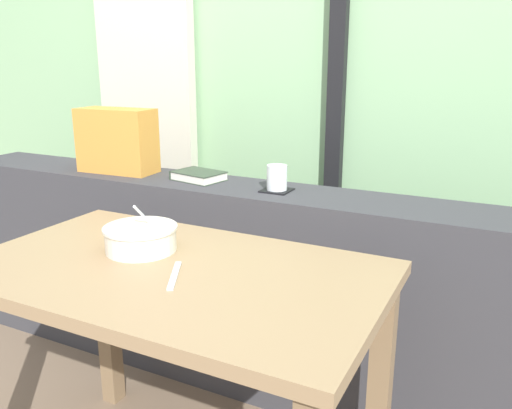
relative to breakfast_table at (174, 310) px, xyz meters
name	(u,v)px	position (x,y,z in m)	size (l,w,h in m)	color
outdoor_backdrop	(316,25)	(-0.09, 1.25, 0.79)	(4.80, 0.08, 2.80)	#8EBC89
curtain_left_panel	(145,60)	(-0.96, 1.15, 0.64)	(0.56, 0.06, 2.50)	beige
window_divider_post	(338,48)	(0.04, 1.18, 0.69)	(0.07, 0.05, 2.60)	black
dark_console_ledge	(251,288)	(-0.09, 0.62, -0.21)	(2.80, 0.29, 0.80)	#38383D
breakfast_table	(174,310)	(0.00, 0.00, 0.00)	(1.10, 0.65, 0.73)	#826849
coaster_square	(277,190)	(0.02, 0.61, 0.19)	(0.10, 0.10, 0.01)	black
juice_glass	(277,179)	(0.02, 0.61, 0.24)	(0.07, 0.07, 0.09)	white
closed_book	(198,176)	(-0.32, 0.64, 0.21)	(0.21, 0.17, 0.03)	#334233
throw_pillow	(117,141)	(-0.70, 0.62, 0.32)	(0.32, 0.14, 0.26)	#D18938
soup_bowl	(141,238)	(-0.15, 0.06, 0.16)	(0.21, 0.21, 0.14)	silver
fork_utensil	(175,275)	(0.04, -0.05, 0.13)	(0.02, 0.17, 0.01)	silver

